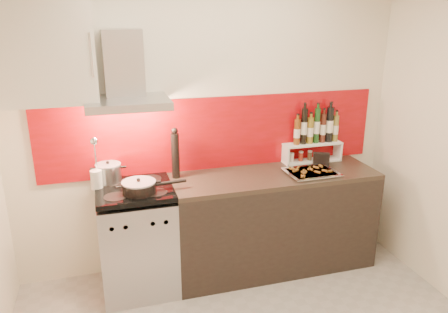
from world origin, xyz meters
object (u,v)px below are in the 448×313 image
object	(u,v)px
pepper_mill	(175,154)
range_stove	(138,240)
stock_pot	(109,173)
counter	(273,220)
baking_tray	(311,172)
saute_pan	(140,187)

from	to	relation	value
pepper_mill	range_stove	bearing A→B (deg)	-156.98
range_stove	stock_pot	bearing A→B (deg)	134.99
range_stove	counter	distance (m)	1.20
pepper_mill	baking_tray	distance (m)	1.18
counter	saute_pan	xyz separation A→B (m)	(-1.16, -0.12, 0.51)
range_stove	baking_tray	bearing A→B (deg)	-3.43
counter	pepper_mill	distance (m)	1.08
counter	baking_tray	size ratio (longest dim) A/B	4.06
baking_tray	saute_pan	bearing A→B (deg)	-178.95
saute_pan	pepper_mill	world-z (taller)	pepper_mill
range_stove	stock_pot	distance (m)	0.60
counter	stock_pot	xyz separation A→B (m)	(-1.38, 0.18, 0.54)
saute_pan	pepper_mill	bearing A→B (deg)	39.63
saute_pan	baking_tray	xyz separation A→B (m)	(1.46, 0.03, -0.04)
stock_pot	baking_tray	bearing A→B (deg)	-9.22
range_stove	stock_pot	size ratio (longest dim) A/B	4.38
pepper_mill	stock_pot	bearing A→B (deg)	177.04
pepper_mill	baking_tray	bearing A→B (deg)	-12.18
stock_pot	saute_pan	bearing A→B (deg)	-53.79
range_stove	saute_pan	distance (m)	0.53
range_stove	pepper_mill	world-z (taller)	pepper_mill
counter	range_stove	bearing A→B (deg)	-179.77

